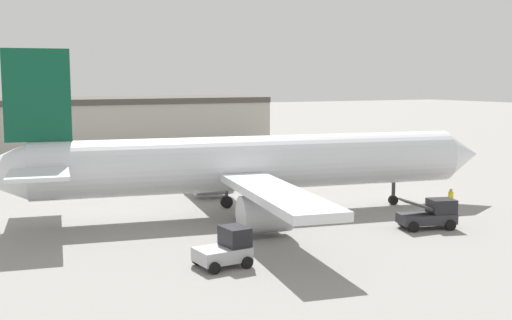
{
  "coord_description": "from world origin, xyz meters",
  "views": [
    {
      "loc": [
        -20.7,
        -39.99,
        9.48
      ],
      "look_at": [
        0.0,
        0.0,
        3.85
      ],
      "focal_mm": 45.0,
      "sensor_mm": 36.0,
      "label": 1
    }
  ],
  "objects_px": {
    "baggage_tug": "(226,249)",
    "belt_loader_truck": "(431,214)",
    "airplane": "(243,164)",
    "ground_crew_worker": "(451,199)"
  },
  "relations": [
    {
      "from": "ground_crew_worker",
      "to": "belt_loader_truck",
      "type": "xyz_separation_m",
      "value": [
        -5.12,
        -3.51,
        0.04
      ]
    },
    {
      "from": "belt_loader_truck",
      "to": "ground_crew_worker",
      "type": "bearing_deg",
      "value": 50.43
    },
    {
      "from": "baggage_tug",
      "to": "belt_loader_truck",
      "type": "xyz_separation_m",
      "value": [
        15.16,
        1.58,
        0.02
      ]
    },
    {
      "from": "airplane",
      "to": "ground_crew_worker",
      "type": "distance_m",
      "value": 15.32
    },
    {
      "from": "airplane",
      "to": "baggage_tug",
      "type": "distance_m",
      "value": 13.06
    },
    {
      "from": "airplane",
      "to": "baggage_tug",
      "type": "height_order",
      "value": "airplane"
    },
    {
      "from": "ground_crew_worker",
      "to": "belt_loader_truck",
      "type": "bearing_deg",
      "value": 9.27
    },
    {
      "from": "ground_crew_worker",
      "to": "baggage_tug",
      "type": "distance_m",
      "value": 20.91
    },
    {
      "from": "airplane",
      "to": "belt_loader_truck",
      "type": "relative_size",
      "value": 9.75
    },
    {
      "from": "ground_crew_worker",
      "to": "baggage_tug",
      "type": "relative_size",
      "value": 0.59
    }
  ]
}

